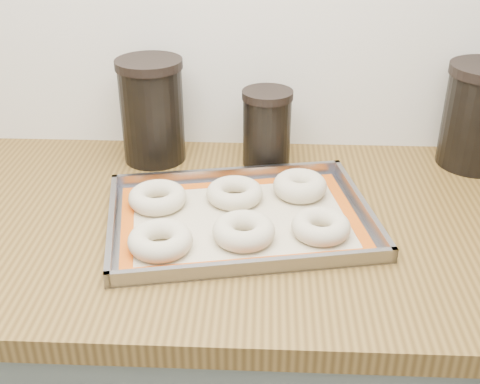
{
  "coord_description": "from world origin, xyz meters",
  "views": [
    {
      "loc": [
        -0.08,
        0.74,
        1.46
      ],
      "look_at": [
        -0.12,
        1.66,
        0.96
      ],
      "focal_mm": 45.0,
      "sensor_mm": 36.0,
      "label": 1
    }
  ],
  "objects_px": {
    "bagel_front_mid": "(244,231)",
    "bagel_front_right": "(321,226)",
    "canister_left": "(152,111)",
    "canister_mid": "(267,128)",
    "baking_tray": "(240,218)",
    "bagel_back_mid": "(235,193)",
    "bagel_front_left": "(160,240)",
    "bagel_back_left": "(158,197)",
    "bagel_back_right": "(300,186)"
  },
  "relations": [
    {
      "from": "bagel_front_right",
      "to": "bagel_back_left",
      "type": "bearing_deg",
      "value": 163.38
    },
    {
      "from": "bagel_back_right",
      "to": "canister_mid",
      "type": "distance_m",
      "value": 0.17
    },
    {
      "from": "bagel_front_mid",
      "to": "canister_mid",
      "type": "xyz_separation_m",
      "value": [
        0.04,
        0.31,
        0.06
      ]
    },
    {
      "from": "baking_tray",
      "to": "bagel_back_right",
      "type": "height_order",
      "value": "bagel_back_right"
    },
    {
      "from": "bagel_front_right",
      "to": "bagel_back_right",
      "type": "xyz_separation_m",
      "value": [
        -0.03,
        0.14,
        0.0
      ]
    },
    {
      "from": "baking_tray",
      "to": "bagel_back_right",
      "type": "bearing_deg",
      "value": 40.73
    },
    {
      "from": "bagel_front_right",
      "to": "bagel_back_left",
      "type": "relative_size",
      "value": 0.94
    },
    {
      "from": "baking_tray",
      "to": "canister_mid",
      "type": "xyz_separation_m",
      "value": [
        0.04,
        0.24,
        0.07
      ]
    },
    {
      "from": "bagel_back_left",
      "to": "canister_left",
      "type": "xyz_separation_m",
      "value": [
        -0.04,
        0.21,
        0.09
      ]
    },
    {
      "from": "baking_tray",
      "to": "canister_left",
      "type": "distance_m",
      "value": 0.34
    },
    {
      "from": "bagel_front_mid",
      "to": "bagel_front_right",
      "type": "relative_size",
      "value": 1.05
    },
    {
      "from": "baking_tray",
      "to": "bagel_back_right",
      "type": "relative_size",
      "value": 5.03
    },
    {
      "from": "baking_tray",
      "to": "bagel_front_left",
      "type": "distance_m",
      "value": 0.16
    },
    {
      "from": "bagel_back_left",
      "to": "canister_mid",
      "type": "relative_size",
      "value": 0.67
    },
    {
      "from": "canister_left",
      "to": "canister_mid",
      "type": "relative_size",
      "value": 1.36
    },
    {
      "from": "bagel_back_mid",
      "to": "canister_left",
      "type": "height_order",
      "value": "canister_left"
    },
    {
      "from": "bagel_front_mid",
      "to": "canister_left",
      "type": "height_order",
      "value": "canister_left"
    },
    {
      "from": "bagel_back_mid",
      "to": "bagel_back_right",
      "type": "distance_m",
      "value": 0.13
    },
    {
      "from": "bagel_front_right",
      "to": "canister_left",
      "type": "bearing_deg",
      "value": 138.27
    },
    {
      "from": "bagel_front_right",
      "to": "bagel_back_right",
      "type": "relative_size",
      "value": 0.99
    },
    {
      "from": "canister_left",
      "to": "canister_mid",
      "type": "height_order",
      "value": "canister_left"
    },
    {
      "from": "bagel_front_left",
      "to": "bagel_back_left",
      "type": "xyz_separation_m",
      "value": [
        -0.03,
        0.14,
        -0.0
      ]
    },
    {
      "from": "bagel_front_left",
      "to": "bagel_front_mid",
      "type": "distance_m",
      "value": 0.14
    },
    {
      "from": "bagel_front_left",
      "to": "bagel_back_mid",
      "type": "xyz_separation_m",
      "value": [
        0.11,
        0.17,
        -0.0
      ]
    },
    {
      "from": "bagel_front_left",
      "to": "bagel_back_right",
      "type": "relative_size",
      "value": 1.04
    },
    {
      "from": "bagel_front_left",
      "to": "bagel_front_right",
      "type": "distance_m",
      "value": 0.27
    },
    {
      "from": "bagel_front_mid",
      "to": "bagel_front_left",
      "type": "bearing_deg",
      "value": -165.78
    },
    {
      "from": "bagel_front_right",
      "to": "bagel_back_right",
      "type": "bearing_deg",
      "value": 102.02
    },
    {
      "from": "canister_left",
      "to": "bagel_back_left",
      "type": "bearing_deg",
      "value": -79.03
    },
    {
      "from": "baking_tray",
      "to": "bagel_front_right",
      "type": "xyz_separation_m",
      "value": [
        0.14,
        -0.05,
        0.01
      ]
    },
    {
      "from": "bagel_front_right",
      "to": "bagel_back_mid",
      "type": "relative_size",
      "value": 0.95
    },
    {
      "from": "bagel_front_mid",
      "to": "bagel_back_left",
      "type": "bearing_deg",
      "value": 146.3
    },
    {
      "from": "bagel_back_mid",
      "to": "bagel_back_left",
      "type": "bearing_deg",
      "value": -169.9
    },
    {
      "from": "baking_tray",
      "to": "bagel_back_mid",
      "type": "height_order",
      "value": "bagel_back_mid"
    },
    {
      "from": "canister_mid",
      "to": "canister_left",
      "type": "bearing_deg",
      "value": 177.4
    },
    {
      "from": "baking_tray",
      "to": "bagel_front_mid",
      "type": "relative_size",
      "value": 4.86
    },
    {
      "from": "bagel_front_right",
      "to": "bagel_front_mid",
      "type": "bearing_deg",
      "value": -170.59
    },
    {
      "from": "bagel_front_right",
      "to": "bagel_back_mid",
      "type": "distance_m",
      "value": 0.19
    },
    {
      "from": "bagel_front_left",
      "to": "bagel_back_right",
      "type": "bearing_deg",
      "value": 39.73
    },
    {
      "from": "baking_tray",
      "to": "bagel_back_left",
      "type": "height_order",
      "value": "bagel_back_left"
    },
    {
      "from": "bagel_back_mid",
      "to": "canister_mid",
      "type": "height_order",
      "value": "canister_mid"
    },
    {
      "from": "bagel_front_left",
      "to": "bagel_back_left",
      "type": "height_order",
      "value": "bagel_front_left"
    },
    {
      "from": "baking_tray",
      "to": "canister_mid",
      "type": "distance_m",
      "value": 0.26
    },
    {
      "from": "bagel_front_left",
      "to": "bagel_back_right",
      "type": "distance_m",
      "value": 0.31
    },
    {
      "from": "baking_tray",
      "to": "bagel_back_mid",
      "type": "distance_m",
      "value": 0.07
    },
    {
      "from": "baking_tray",
      "to": "bagel_front_mid",
      "type": "bearing_deg",
      "value": -81.99
    },
    {
      "from": "bagel_front_left",
      "to": "baking_tray",
      "type": "bearing_deg",
      "value": 38.83
    },
    {
      "from": "bagel_front_left",
      "to": "bagel_back_left",
      "type": "distance_m",
      "value": 0.15
    },
    {
      "from": "bagel_back_right",
      "to": "canister_mid",
      "type": "xyz_separation_m",
      "value": [
        -0.07,
        0.15,
        0.06
      ]
    },
    {
      "from": "baking_tray",
      "to": "canister_left",
      "type": "bearing_deg",
      "value": 127.65
    }
  ]
}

